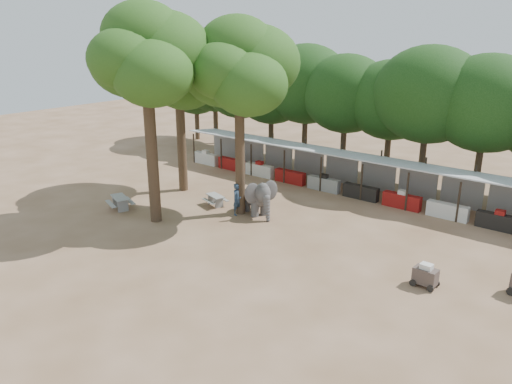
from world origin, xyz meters
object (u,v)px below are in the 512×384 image
Objects in this scene: yard_tree_center at (147,56)px; elephant at (258,197)px; handler at (237,199)px; picnic_table_far at (215,199)px; cart_front at (425,275)px; picnic_table_near at (120,201)px; yard_tree_left at (179,67)px; yard_tree_back at (239,67)px.

yard_tree_center reaches higher than elephant.
yard_tree_center reaches higher than handler.
picnic_table_far is at bearing 81.48° from handler.
elephant is 2.57× the size of cart_front.
picnic_table_near is (-3.05, -0.30, -8.69)m from yard_tree_center.
picnic_table_near is (-0.05, -5.30, -7.68)m from yard_tree_left.
yard_tree_center is at bearing -126.86° from yard_tree_back.
elephant reaches higher than handler.
elephant is 1.73× the size of picnic_table_far.
picnic_table_far is at bearing 65.31° from picnic_table_near.
handler is 1.72× the size of cart_front.
elephant is (1.08, 0.30, -7.46)m from yard_tree_back.
yard_tree_left is 5.75× the size of handler.
yard_tree_back is 10.93m from picnic_table_near.
picnic_table_near is at bearing -90.54° from yard_tree_left.
elephant is at bearing 46.47° from yard_tree_center.
elephant reaches higher than picnic_table_near.
yard_tree_back is at bearing -140.17° from elephant.
yard_tree_center reaches higher than cart_front.
yard_tree_left is at bearing 76.84° from handler.
yard_tree_left is 9.86× the size of cart_front.
handler is at bearing -114.55° from elephant.
yard_tree_back is at bearing 173.16° from cart_front.
picnic_table_far is at bearing -175.18° from yard_tree_back.
cart_front is (11.98, -1.54, -0.44)m from handler.
picnic_table_far is 14.22m from cart_front.
yard_tree_center reaches higher than picnic_table_near.
yard_tree_center is 17.57m from cart_front.
yard_tree_back is (6.00, -1.00, 0.34)m from yard_tree_left.
yard_tree_left is 5.92m from yard_tree_center.
picnic_table_far is at bearing 175.12° from cart_front.
yard_tree_back reaches higher than handler.
picnic_table_near is 5.83m from picnic_table_far.
yard_tree_left reaches higher than cart_front.
picnic_table_far is (-3.03, -0.46, -0.63)m from elephant.
yard_tree_left reaches higher than elephant.
cart_front is at bearing 27.15° from picnic_table_near.
yard_tree_center is (3.00, -5.00, 1.01)m from yard_tree_left.
yard_tree_left is at bearing -161.11° from elephant.
yard_tree_center is 9.62m from picnic_table_far.
yard_tree_back is 5.72× the size of picnic_table_near.
elephant is at bearing -5.68° from yard_tree_left.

